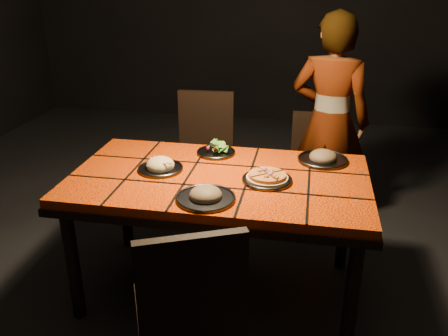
% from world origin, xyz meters
% --- Properties ---
extents(room_shell, '(6.04, 7.04, 3.08)m').
position_xyz_m(room_shell, '(0.00, 0.00, 1.50)').
color(room_shell, black).
rests_on(room_shell, ground).
extents(dining_table, '(1.62, 0.92, 0.75)m').
position_xyz_m(dining_table, '(0.00, 0.00, 0.67)').
color(dining_table, '#F94707').
rests_on(dining_table, ground).
extents(chair_near, '(0.55, 0.55, 0.92)m').
position_xyz_m(chair_near, '(0.04, -0.82, 0.53)').
color(chair_near, black).
rests_on(chair_near, ground).
extents(chair_far_left, '(0.44, 0.44, 0.94)m').
position_xyz_m(chair_far_left, '(-0.31, 0.98, 0.54)').
color(chair_far_left, black).
rests_on(chair_far_left, ground).
extents(chair_far_right, '(0.39, 0.39, 0.82)m').
position_xyz_m(chair_far_right, '(0.53, 0.97, 0.47)').
color(chair_far_right, black).
rests_on(chair_far_right, ground).
extents(diner, '(0.62, 0.47, 1.54)m').
position_xyz_m(diner, '(0.60, 1.04, 0.77)').
color(diner, brown).
rests_on(diner, ground).
extents(plate_pizza, '(0.31, 0.31, 0.04)m').
position_xyz_m(plate_pizza, '(0.26, -0.03, 0.77)').
color(plate_pizza, '#39393E').
rests_on(plate_pizza, dining_table).
extents(plate_pasta, '(0.25, 0.25, 0.08)m').
position_xyz_m(plate_pasta, '(-0.33, 0.01, 0.77)').
color(plate_pasta, '#39393E').
rests_on(plate_pasta, dining_table).
extents(plate_salad, '(0.23, 0.23, 0.07)m').
position_xyz_m(plate_salad, '(-0.08, 0.31, 0.78)').
color(plate_salad, '#39393E').
rests_on(plate_salad, dining_table).
extents(plate_mushroom_a, '(0.29, 0.29, 0.10)m').
position_xyz_m(plate_mushroom_a, '(-0.01, -0.30, 0.77)').
color(plate_mushroom_a, '#39393E').
rests_on(plate_mushroom_a, dining_table).
extents(plate_mushroom_b, '(0.29, 0.29, 0.09)m').
position_xyz_m(plate_mushroom_b, '(0.55, 0.31, 0.77)').
color(plate_mushroom_b, '#39393E').
rests_on(plate_mushroom_b, dining_table).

